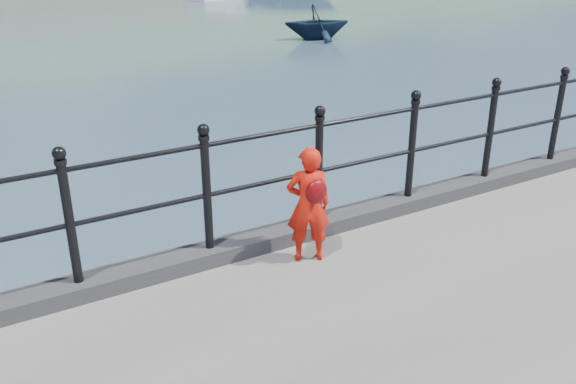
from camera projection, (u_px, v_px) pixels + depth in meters
ground at (261, 322)px, 6.54m from camera, size 600.00×600.00×0.00m
kerb at (266, 239)px, 6.00m from camera, size 60.00×0.30×0.15m
railing at (265, 168)px, 5.71m from camera, size 18.11×0.11×1.20m
far_shore at (48, 11)px, 223.29m from camera, size 830.00×200.00×156.00m
child at (309, 204)px, 5.57m from camera, size 0.48×0.41×1.11m
launch_navy at (317, 22)px, 23.67m from camera, size 3.06×2.82×1.34m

